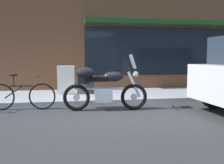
{
  "coord_description": "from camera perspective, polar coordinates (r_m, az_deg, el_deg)",
  "views": [
    {
      "loc": [
        -0.84,
        -5.63,
        1.36
      ],
      "look_at": [
        0.16,
        0.59,
        0.7
      ],
      "focal_mm": 38.96,
      "sensor_mm": 36.0,
      "label": 1
    }
  ],
  "objects": [
    {
      "name": "ground_plane",
      "position": [
        5.85,
        -0.68,
        -7.46
      ],
      "size": [
        80.0,
        80.0,
        0.0
      ],
      "primitive_type": "plane",
      "color": "#373737"
    },
    {
      "name": "touring_motorcycle",
      "position": [
        6.14,
        -2.75,
        -1.01
      ],
      "size": [
        2.13,
        0.78,
        1.42
      ],
      "color": "black",
      "rests_on": "ground_plane"
    },
    {
      "name": "sandwich_board_sign",
      "position": [
        8.1,
        -10.73,
        0.45
      ],
      "size": [
        0.55,
        0.41,
        0.94
      ],
      "color": "silver",
      "rests_on": "sidewalk_curb"
    },
    {
      "name": "parked_bicycle",
      "position": [
        6.61,
        -20.49,
        -2.97
      ],
      "size": [
        1.7,
        0.48,
        0.93
      ],
      "color": "black",
      "rests_on": "ground_plane"
    }
  ]
}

